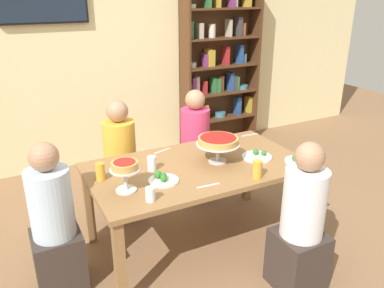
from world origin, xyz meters
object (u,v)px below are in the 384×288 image
(personal_pizza_stand, at_px, (125,169))
(beer_glass_amber_short, at_px, (100,172))
(diner_near_right, at_px, (301,229))
(beer_glass_amber_tall, at_px, (257,169))
(diner_far_left, at_px, (121,167))
(cutlery_knife_near, at_px, (162,151))
(diner_far_right, at_px, (195,151))
(cutlery_fork_far, at_px, (125,162))
(salad_plate_spare, at_px, (298,160))
(cutlery_knife_far, at_px, (208,186))
(bookshelf, at_px, (219,65))
(salad_plate_near_diner, at_px, (257,156))
(diner_head_west, at_px, (55,229))
(salad_plate_far_diner, at_px, (163,179))
(dining_table, at_px, (198,174))
(water_glass_clear_near, at_px, (150,194))
(cutlery_fork_near, at_px, (249,135))
(water_glass_clear_far, at_px, (152,163))
(deep_dish_pizza_stand, at_px, (218,142))

(personal_pizza_stand, distance_m, beer_glass_amber_short, 0.29)
(diner_near_right, distance_m, beer_glass_amber_tall, 0.53)
(diner_far_left, bearing_deg, personal_pizza_stand, -14.51)
(beer_glass_amber_short, relative_size, cutlery_knife_near, 0.75)
(diner_near_right, xyz_separation_m, diner_far_right, (-0.00, 1.61, 0.00))
(diner_far_left, bearing_deg, cutlery_fork_far, -11.34)
(salad_plate_spare, relative_size, cutlery_fork_far, 1.27)
(diner_near_right, xyz_separation_m, cutlery_knife_far, (-0.50, 0.46, 0.25))
(bookshelf, height_order, diner_far_left, bookshelf)
(diner_far_left, relative_size, salad_plate_spare, 5.02)
(salad_plate_near_diner, bearing_deg, diner_head_west, 177.26)
(salad_plate_far_diner, bearing_deg, dining_table, 20.10)
(diner_near_right, distance_m, water_glass_clear_near, 1.10)
(diner_far_left, xyz_separation_m, cutlery_knife_near, (0.28, -0.36, 0.25))
(bookshelf, relative_size, cutlery_knife_near, 12.29)
(salad_plate_near_diner, bearing_deg, cutlery_fork_near, 61.76)
(bookshelf, xyz_separation_m, diner_far_left, (-1.82, -1.25, -0.63))
(beer_glass_amber_short, height_order, water_glass_clear_far, beer_glass_amber_short)
(diner_far_left, bearing_deg, salad_plate_near_diner, 47.62)
(personal_pizza_stand, bearing_deg, water_glass_clear_near, -65.04)
(salad_plate_spare, bearing_deg, salad_plate_far_diner, 170.15)
(diner_near_right, distance_m, cutlery_knife_near, 1.36)
(diner_far_left, height_order, salad_plate_near_diner, diner_far_left)
(diner_near_right, xyz_separation_m, deep_dish_pizza_stand, (-0.22, 0.80, 0.42))
(deep_dish_pizza_stand, bearing_deg, salad_plate_near_diner, -13.01)
(diner_head_west, distance_m, cutlery_fork_near, 2.00)
(cutlery_fork_far, bearing_deg, diner_near_right, 121.30)
(cutlery_knife_far, bearing_deg, diner_head_west, 166.27)
(cutlery_knife_far, bearing_deg, diner_far_right, 70.86)
(diner_far_right, xyz_separation_m, deep_dish_pizza_stand, (-0.21, -0.81, 0.42))
(dining_table, xyz_separation_m, water_glass_clear_near, (-0.55, -0.36, 0.13))
(water_glass_clear_near, xyz_separation_m, cutlery_fork_near, (1.34, 0.75, -0.05))
(salad_plate_far_diner, height_order, beer_glass_amber_tall, beer_glass_amber_tall)
(diner_head_west, distance_m, water_glass_clear_far, 0.85)
(diner_head_west, xyz_separation_m, deep_dish_pizza_stand, (1.34, -0.00, 0.42))
(salad_plate_near_diner, xyz_separation_m, cutlery_knife_far, (-0.63, -0.26, -0.01))
(water_glass_clear_near, height_order, water_glass_clear_far, water_glass_clear_far)
(diner_far_left, relative_size, salad_plate_far_diner, 5.04)
(water_glass_clear_far, bearing_deg, cutlery_knife_near, 54.79)
(diner_far_right, height_order, cutlery_fork_far, diner_far_right)
(diner_far_left, distance_m, salad_plate_spare, 1.64)
(bookshelf, bearing_deg, diner_near_right, -109.60)
(diner_head_west, bearing_deg, beer_glass_amber_short, 16.61)
(salad_plate_far_diner, distance_m, beer_glass_amber_short, 0.47)
(beer_glass_amber_short, distance_m, water_glass_clear_near, 0.51)
(diner_head_west, bearing_deg, deep_dish_pizza_stand, -0.03)
(diner_near_right, xyz_separation_m, salad_plate_spare, (0.37, 0.48, 0.27))
(water_glass_clear_near, bearing_deg, diner_head_west, 149.83)
(cutlery_knife_near, bearing_deg, cutlery_knife_far, 75.89)
(diner_near_right, height_order, cutlery_knife_near, diner_near_right)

